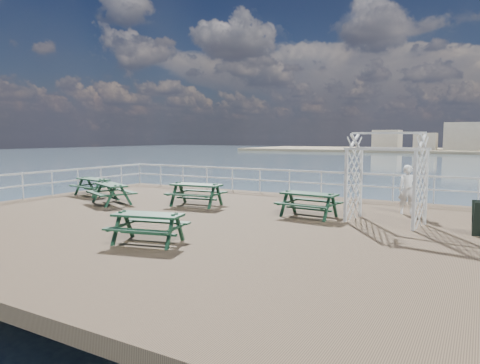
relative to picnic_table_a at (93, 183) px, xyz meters
The scene contains 9 objects.
ground 7.68m from the picnic_table_a, 17.27° to the right, with size 18.00×14.00×0.30m, color brown.
railing 7.25m from the picnic_table_a, ahead, with size 17.77×13.76×1.10m.
picnic_table_a is the anchor object (origin of this frame).
picnic_table_b 5.58m from the picnic_table_a, ahead, with size 2.04×1.72×0.91m.
picnic_table_c 9.99m from the picnic_table_a, ahead, with size 1.87×1.56×0.86m.
picnic_table_d 2.82m from the picnic_table_a, 28.17° to the right, with size 2.18×2.01×0.85m.
picnic_table_e 9.49m from the picnic_table_a, 33.96° to the right, with size 1.93×1.69×0.81m.
trellis_arbor 12.32m from the picnic_table_a, ahead, with size 2.31×1.48×2.68m.
person 12.80m from the picnic_table_a, ahead, with size 0.59×0.39×1.62m, color white.
Camera 1 is at (7.45, -10.67, 2.53)m, focal length 32.00 mm.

